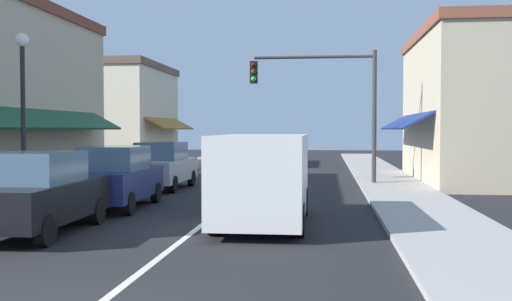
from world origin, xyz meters
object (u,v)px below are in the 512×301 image
(parked_car_nearest_left, at_px, (38,193))
(parked_car_third_left, at_px, (162,166))
(van_in_lane, at_px, (264,176))
(traffic_signal_mast_arm, at_px, (329,93))
(parked_car_second_left, at_px, (116,177))
(street_lamp_left_near, at_px, (23,93))

(parked_car_nearest_left, relative_size, parked_car_third_left, 1.00)
(parked_car_third_left, bearing_deg, parked_car_nearest_left, -89.27)
(van_in_lane, bearing_deg, parked_car_third_left, 120.48)
(traffic_signal_mast_arm, bearing_deg, parked_car_second_left, -128.06)
(traffic_signal_mast_arm, bearing_deg, street_lamp_left_near, -130.71)
(parked_car_nearest_left, bearing_deg, traffic_signal_mast_arm, 61.11)
(parked_car_third_left, distance_m, traffic_signal_mast_arm, 7.24)
(parked_car_nearest_left, distance_m, parked_car_third_left, 9.59)
(parked_car_second_left, height_order, parked_car_third_left, same)
(van_in_lane, relative_size, traffic_signal_mast_arm, 0.96)
(parked_car_third_left, distance_m, street_lamp_left_near, 7.53)
(traffic_signal_mast_arm, xyz_separation_m, street_lamp_left_near, (-7.99, -9.29, -0.50))
(parked_car_third_left, distance_m, van_in_lane, 9.03)
(street_lamp_left_near, bearing_deg, parked_car_nearest_left, -56.78)
(traffic_signal_mast_arm, bearing_deg, van_in_lane, -98.91)
(traffic_signal_mast_arm, bearing_deg, parked_car_nearest_left, -117.68)
(parked_car_nearest_left, distance_m, van_in_lane, 5.04)
(parked_car_second_left, xyz_separation_m, parked_car_third_left, (-0.18, 5.40, 0.00))
(parked_car_third_left, bearing_deg, traffic_signal_mast_arm, 21.50)
(parked_car_nearest_left, xyz_separation_m, parked_car_second_left, (0.20, 4.19, 0.00))
(parked_car_third_left, bearing_deg, street_lamp_left_near, -103.32)
(parked_car_third_left, relative_size, van_in_lane, 0.79)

